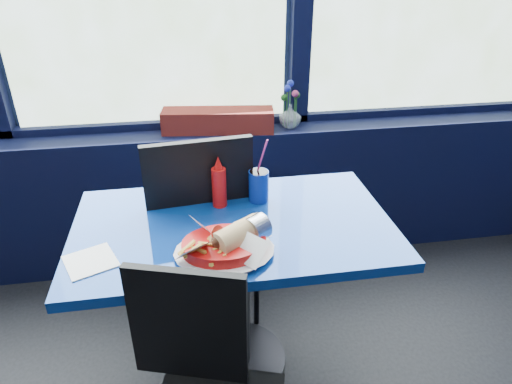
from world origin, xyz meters
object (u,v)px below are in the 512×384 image
planter_box (218,120)px  ketchup_bottle (219,184)px  chair_near_back (204,219)px  food_basket (226,244)px  near_table (234,262)px  flower_vase (290,113)px  soda_cup (259,185)px

planter_box → ketchup_bottle: 0.71m
chair_near_back → food_basket: chair_near_back is taller
near_table → food_basket: food_basket is taller
flower_vase → food_basket: size_ratio=0.75×
near_table → ketchup_bottle: ketchup_bottle is taller
near_table → soda_cup: 0.32m
near_table → food_basket: size_ratio=3.58×
flower_vase → ketchup_bottle: flower_vase is taller
flower_vase → soda_cup: 0.75m
near_table → chair_near_back: size_ratio=1.18×
near_table → soda_cup: size_ratio=4.34×
ketchup_bottle → soda_cup: (0.16, 0.02, -0.03)m
flower_vase → near_table: bearing=-116.0°
soda_cup → near_table: bearing=-128.1°
near_table → ketchup_bottle: 0.31m
planter_box → flower_vase: flower_vase is taller
ketchup_bottle → soda_cup: bearing=5.6°
chair_near_back → ketchup_bottle: bearing=104.2°
planter_box → near_table: bearing=-84.0°
near_table → soda_cup: (0.12, 0.16, 0.25)m
flower_vase → food_basket: bearing=-113.9°
chair_near_back → planter_box: 0.61m
near_table → flower_vase: flower_vase is taller
food_basket → ketchup_bottle: (0.01, 0.33, 0.05)m
near_table → food_basket: (-0.05, -0.19, 0.22)m
planter_box → soda_cup: (0.10, -0.69, -0.04)m
chair_near_back → soda_cup: size_ratio=3.68×
food_basket → flower_vase: bearing=56.2°
planter_box → flower_vase: 0.39m
near_table → food_basket: bearing=-103.5°
planter_box → ketchup_bottle: (-0.06, -0.70, -0.01)m
flower_vase → food_basket: flower_vase is taller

